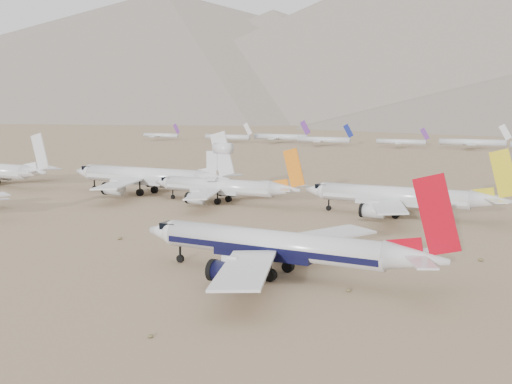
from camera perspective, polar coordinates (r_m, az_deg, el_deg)
ground at (r=106.14m, az=-4.60°, el=-7.24°), size 7000.00×7000.00×0.00m
main_airliner at (r=102.64m, az=2.48°, el=-4.89°), size 51.17×49.98×18.06m
row2_gold_tail at (r=163.04m, az=12.89°, el=-0.43°), size 49.95×48.86×17.79m
row2_orange_tail at (r=181.27m, az=-2.79°, el=0.43°), size 46.16×45.16×16.47m
row2_white_trijet at (r=201.33m, az=-9.34°, el=1.41°), size 57.43×56.13×20.35m
distant_storage_row at (r=437.24m, az=18.00°, el=4.20°), size 528.70×59.48×15.19m
desert_scrub at (r=83.54m, az=-14.84°, el=-11.40°), size 262.08×122.19×0.63m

